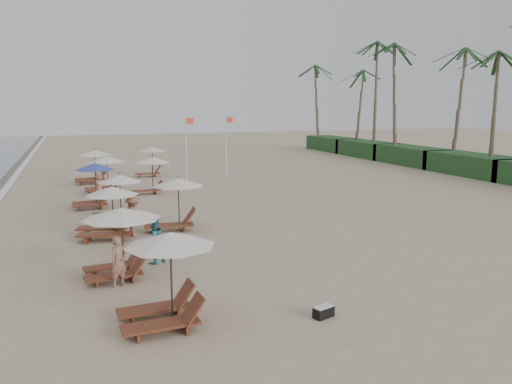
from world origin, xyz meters
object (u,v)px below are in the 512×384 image
object	(u,v)px
inland_station_0	(174,200)
lounger_station_2	(106,214)
lounger_station_0	(163,278)
lounger_station_5	(104,174)
lounger_station_6	(92,166)
duffel_bag	(324,312)
beachgoer_near	(119,262)
flag_pole_near	(187,146)
lounger_station_3	(116,199)
inland_station_2	(150,157)
inland_station_1	(150,169)
lounger_station_1	(117,237)
beachgoer_mid_b	(133,216)
beachgoer_mid_a	(154,240)
beachgoer_far_b	(99,186)
lounger_station_4	(92,185)

from	to	relation	value
inland_station_0	lounger_station_2	bearing A→B (deg)	-173.00
lounger_station_0	lounger_station_2	size ratio (longest dim) A/B	0.93
lounger_station_2	inland_station_0	distance (m)	2.88
lounger_station_5	lounger_station_6	xyz separation A→B (m)	(-0.50, 4.36, 0.04)
lounger_station_6	duffel_bag	bearing A→B (deg)	-79.97
beachgoer_near	flag_pole_near	bearing A→B (deg)	40.30
lounger_station_2	lounger_station_3	xyz separation A→B (m)	(0.62, 2.97, 0.07)
inland_station_2	lounger_station_5	bearing A→B (deg)	-120.49
inland_station_2	inland_station_1	bearing A→B (deg)	-98.38
inland_station_0	inland_station_2	xyz separation A→B (m)	(1.54, 17.37, 0.11)
beachgoer_near	inland_station_1	bearing A→B (deg)	46.74
lounger_station_1	duffel_bag	distance (m)	6.87
duffel_bag	beachgoer_mid_b	bearing A→B (deg)	109.73
beachgoer_near	flag_pole_near	world-z (taller)	flag_pole_near
beachgoer_near	lounger_station_3	bearing A→B (deg)	54.14
duffel_bag	lounger_station_1	bearing A→B (deg)	133.17
beachgoer_mid_b	flag_pole_near	bearing A→B (deg)	-51.39
lounger_station_1	beachgoer_mid_a	world-z (taller)	lounger_station_1
flag_pole_near	lounger_station_0	bearing A→B (deg)	-103.72
flag_pole_near	beachgoer_mid_a	bearing A→B (deg)	-105.85
lounger_station_3	duffel_bag	bearing A→B (deg)	-72.94
lounger_station_1	beachgoer_far_b	size ratio (longest dim) A/B	1.67
lounger_station_4	beachgoer_far_b	world-z (taller)	lounger_station_4
inland_station_1	beachgoer_far_b	bearing A→B (deg)	-166.78
duffel_bag	inland_station_1	bearing A→B (deg)	93.98
beachgoer_mid_a	flag_pole_near	distance (m)	17.99
lounger_station_2	lounger_station_5	size ratio (longest dim) A/B	1.03
lounger_station_1	beachgoer_mid_a	size ratio (longest dim) A/B	1.58
lounger_station_6	inland_station_2	bearing A→B (deg)	25.85
lounger_station_4	duffel_bag	xyz separation A→B (m)	(4.92, -16.81, -1.03)
lounger_station_0	beachgoer_mid_b	distance (m)	9.09
lounger_station_6	beachgoer_far_b	xyz separation A→B (m)	(0.13, -6.36, -0.41)
duffel_bag	lounger_station_5	bearing A→B (deg)	100.72
inland_station_2	beachgoer_mid_a	size ratio (longest dim) A/B	1.62
lounger_station_0	beachgoer_near	world-z (taller)	lounger_station_0
inland_station_0	flag_pole_near	world-z (taller)	flag_pole_near
lounger_station_0	inland_station_2	xyz separation A→B (m)	(3.64, 26.93, 0.23)
inland_station_2	duffel_bag	bearing A→B (deg)	-89.46
inland_station_0	lounger_station_0	bearing A→B (deg)	-102.40
lounger_station_5	beachgoer_mid_a	size ratio (longest dim) A/B	1.61
inland_station_1	duffel_bag	distance (m)	20.23
beachgoer_mid_a	beachgoer_near	bearing A→B (deg)	32.25
lounger_station_6	duffel_bag	size ratio (longest dim) A/B	4.48
lounger_station_0	lounger_station_3	size ratio (longest dim) A/B	1.02
beachgoer_far_b	duffel_bag	bearing A→B (deg)	-118.56
lounger_station_5	beachgoer_mid_a	distance (m)	15.42
lounger_station_5	flag_pole_near	distance (m)	6.06
inland_station_0	duffel_bag	world-z (taller)	inland_station_0
lounger_station_3	lounger_station_4	size ratio (longest dim) A/B	1.03
lounger_station_1	lounger_station_0	bearing A→B (deg)	-79.67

